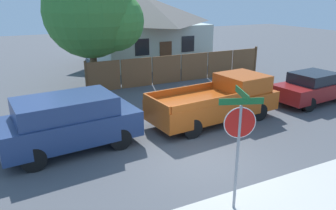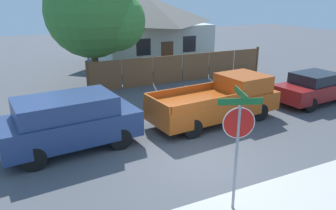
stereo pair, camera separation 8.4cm
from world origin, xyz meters
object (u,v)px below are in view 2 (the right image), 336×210
(oak_tree, at_px, (97,13))
(stop_sign, at_px, (238,131))
(house, at_px, (146,28))
(orange_pickup, at_px, (220,100))
(red_suv, at_px, (69,121))
(parked_sedan, at_px, (315,87))

(oak_tree, height_order, stop_sign, oak_tree)
(house, height_order, orange_pickup, house)
(oak_tree, bearing_deg, red_suv, -111.64)
(red_suv, bearing_deg, house, 52.97)
(parked_sedan, bearing_deg, red_suv, 174.67)
(oak_tree, distance_m, parked_sedan, 11.95)
(red_suv, bearing_deg, orange_pickup, -5.06)
(red_suv, distance_m, orange_pickup, 6.02)
(oak_tree, relative_size, red_suv, 1.45)
(parked_sedan, xyz_separation_m, stop_sign, (-8.58, -5.10, 1.27))
(house, xyz_separation_m, oak_tree, (-5.20, -5.62, 1.46))
(oak_tree, bearing_deg, parked_sedan, -42.81)
(red_suv, height_order, orange_pickup, red_suv)
(parked_sedan, bearing_deg, house, 98.20)
(red_suv, distance_m, parked_sedan, 11.53)
(stop_sign, bearing_deg, oak_tree, 110.12)
(house, height_order, stop_sign, house)
(oak_tree, distance_m, orange_pickup, 8.89)
(red_suv, bearing_deg, stop_sign, -65.34)
(parked_sedan, height_order, stop_sign, stop_sign)
(house, distance_m, parked_sedan, 13.93)
(house, height_order, oak_tree, oak_tree)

